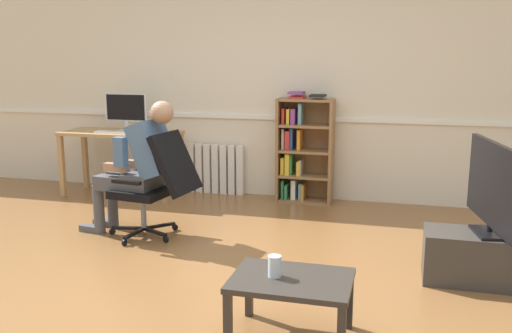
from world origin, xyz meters
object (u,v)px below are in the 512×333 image
bookshelf (302,150)px  person_seated (138,165)px  imac_monitor (126,109)px  tv_stand (487,259)px  drinking_glass (275,266)px  computer_desk (121,141)px  coffee_table (291,286)px  radiator (216,169)px  computer_mouse (136,132)px  keyboard (112,132)px  tv_screen (493,187)px  office_chair (157,181)px

bookshelf → person_seated: (-1.20, -1.57, 0.07)m
imac_monitor → tv_stand: bearing=-24.6°
imac_monitor → bookshelf: bearing=6.0°
person_seated → drinking_glass: (1.60, -1.49, -0.22)m
computer_desk → coffee_table: (2.56, -2.77, -0.32)m
bookshelf → coffee_table: 3.11m
radiator → computer_desk: bearing=-159.0°
imac_monitor → computer_mouse: bearing=-41.8°
person_seated → coffee_table: 2.28m
keyboard → tv_screen: (3.79, -1.49, -0.05)m
bookshelf → office_chair: bearing=-122.1°
computer_desk → imac_monitor: size_ratio=2.62×
computer_desk → office_chair: size_ratio=1.41×
imac_monitor → drinking_glass: imac_monitor is taller
keyboard → person_seated: person_seated is taller
imac_monitor → office_chair: (1.02, -1.39, -0.49)m
person_seated → drinking_glass: 2.20m
imac_monitor → radiator: 1.25m
computer_desk → drinking_glass: size_ratio=10.99×
keyboard → coffee_table: 3.72m
coffee_table → computer_desk: bearing=132.8°
radiator → keyboard: bearing=-153.1°
person_seated → office_chair: bearing=90.0°
keyboard → drinking_glass: size_ratio=3.11×
tv_stand → person_seated: bearing=173.2°
computer_mouse → office_chair: bearing=-56.1°
computer_desk → keyboard: keyboard is taller
coffee_table → imac_monitor: bearing=131.5°
tv_stand → bookshelf: bearing=131.6°
tv_stand → imac_monitor: bearing=155.4°
imac_monitor → drinking_glass: (2.42, -2.85, -0.57)m
coffee_table → office_chair: bearing=135.8°
keyboard → radiator: keyboard is taller
office_chair → person_seated: size_ratio=0.78×
keyboard → drinking_glass: keyboard is taller
computer_mouse → radiator: computer_mouse is taller
computer_mouse → person_seated: (0.60, -1.16, -0.12)m
radiator → coffee_table: radiator is taller
bookshelf → computer_desk: bearing=-172.0°
computer_mouse → tv_stand: bearing=-23.3°
bookshelf → radiator: 1.09m
radiator → drinking_glass: radiator is taller
office_chair → tv_stand: 2.74m
computer_mouse → person_seated: size_ratio=0.08×
tv_screen → bookshelf: bearing=31.7°
radiator → tv_stand: 3.41m
bookshelf → tv_screen: bookshelf is taller
tv_stand → drinking_glass: drinking_glass is taller
radiator → tv_stand: radiator is taller
office_chair → coffee_table: office_chair is taller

